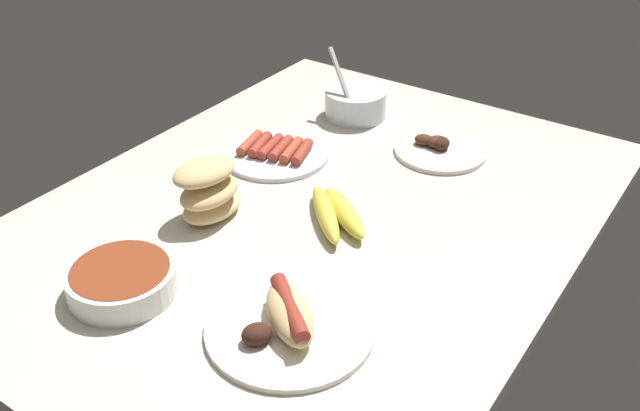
% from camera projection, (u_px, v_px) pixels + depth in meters
% --- Properties ---
extents(ground_plane, '(1.20, 0.90, 0.03)m').
position_uv_depth(ground_plane, '(315.00, 216.00, 1.30)').
color(ground_plane, beige).
extents(banana_bunch, '(0.16, 0.18, 0.03)m').
position_uv_depth(banana_bunch, '(335.00, 213.00, 1.25)').
color(banana_bunch, gold).
rests_on(banana_bunch, ground_plane).
extents(bread_stack, '(0.13, 0.10, 0.11)m').
position_uv_depth(bread_stack, '(209.00, 190.00, 1.24)').
color(bread_stack, '#E5C689').
rests_on(bread_stack, ground_plane).
extents(bowl_chili, '(0.17, 0.17, 0.05)m').
position_uv_depth(bowl_chili, '(122.00, 279.00, 1.08)').
color(bowl_chili, white).
rests_on(bowl_chili, ground_plane).
extents(plate_hotdog_assembled, '(0.25, 0.25, 0.06)m').
position_uv_depth(plate_hotdog_assembled, '(289.00, 322.00, 1.01)').
color(plate_hotdog_assembled, white).
rests_on(plate_hotdog_assembled, ground_plane).
extents(bowl_coleslaw, '(0.14, 0.14, 0.15)m').
position_uv_depth(bowl_coleslaw, '(355.00, 102.00, 1.60)').
color(bowl_coleslaw, silver).
rests_on(bowl_coleslaw, ground_plane).
extents(plate_grilled_meat, '(0.19, 0.19, 0.04)m').
position_uv_depth(plate_grilled_meat, '(439.00, 149.00, 1.47)').
color(plate_grilled_meat, white).
rests_on(plate_grilled_meat, ground_plane).
extents(plate_sausages, '(0.22, 0.22, 0.03)m').
position_uv_depth(plate_sausages, '(276.00, 152.00, 1.45)').
color(plate_sausages, white).
rests_on(plate_sausages, ground_plane).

